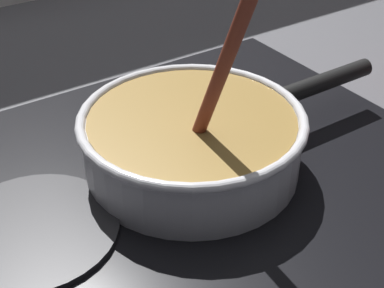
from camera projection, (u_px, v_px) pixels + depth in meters
name	position (u px, v px, depth m)	size (l,w,h in m)	color
ground	(304.00, 252.00, 0.58)	(2.40, 1.60, 0.04)	#4C4C51
hob_plate	(192.00, 172.00, 0.64)	(0.56, 0.48, 0.01)	black
burner_ring	(192.00, 165.00, 0.64)	(0.17, 0.17, 0.01)	#592D0C
spare_burner	(32.00, 229.00, 0.55)	(0.17, 0.17, 0.01)	#262628
cooking_pan	(194.00, 139.00, 0.62)	(0.39, 0.25, 0.26)	silver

